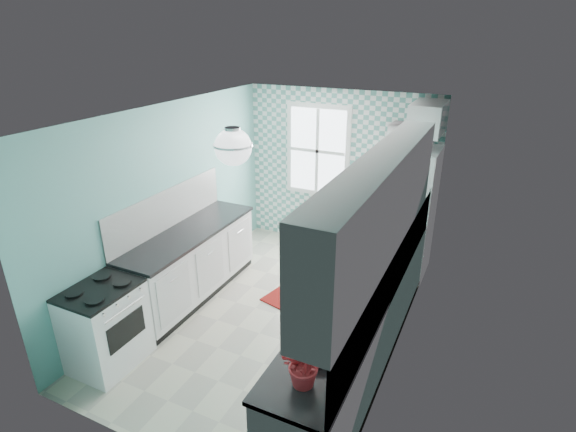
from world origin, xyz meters
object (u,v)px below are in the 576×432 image
at_px(fridge, 403,211).
at_px(stove, 106,325).
at_px(fruit_bowl, 320,357).
at_px(ceiling_light, 233,147).
at_px(microwave, 411,136).
at_px(potted_plant, 306,364).
at_px(sink, 386,251).

xyz_separation_m(fridge, stove, (-2.31, -3.35, -0.45)).
relative_size(fridge, fruit_bowl, 7.60).
height_order(ceiling_light, microwave, ceiling_light).
relative_size(fruit_bowl, potted_plant, 0.67).
height_order(ceiling_light, fridge, ceiling_light).
height_order(ceiling_light, sink, ceiling_light).
xyz_separation_m(ceiling_light, sink, (1.20, 1.28, -1.39)).
distance_m(ceiling_light, fridge, 3.17).
relative_size(ceiling_light, potted_plant, 0.97).
bearing_deg(fruit_bowl, stove, 178.80).
distance_m(stove, sink, 3.17).
height_order(fridge, fruit_bowl, fridge).
xyz_separation_m(potted_plant, microwave, (-0.09, 3.68, 0.87)).
xyz_separation_m(fridge, microwave, (0.00, 0.00, 1.07)).
height_order(fridge, stove, fridge).
distance_m(ceiling_light, sink, 2.24).
bearing_deg(sink, ceiling_light, -131.38).
bearing_deg(ceiling_light, stove, -148.55).
height_order(sink, microwave, microwave).
bearing_deg(sink, potted_plant, -88.13).
relative_size(stove, sink, 1.68).
bearing_deg(fridge, microwave, 53.12).
distance_m(potted_plant, microwave, 3.78).
xyz_separation_m(ceiling_light, microwave, (1.11, 2.61, -0.33)).
bearing_deg(stove, sink, 36.72).
relative_size(fridge, microwave, 3.29).
distance_m(sink, potted_plant, 2.35).
relative_size(sink, microwave, 0.95).
relative_size(ceiling_light, stove, 0.39).
xyz_separation_m(fruit_bowl, potted_plant, (0.00, -0.28, 0.15)).
distance_m(fruit_bowl, potted_plant, 0.32).
distance_m(fridge, stove, 4.09).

